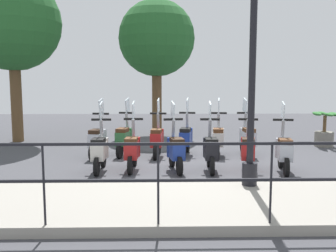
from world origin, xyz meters
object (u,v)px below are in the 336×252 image
at_px(scooter_far_4, 124,138).
at_px(tree_distant, 157,39).
at_px(scooter_near_2, 211,150).
at_px(scooter_near_1, 248,150).
at_px(scooter_near_0, 284,150).
at_px(scooter_near_5, 100,150).
at_px(scooter_far_1, 218,138).
at_px(scooter_far_0, 247,138).
at_px(scooter_near_3, 176,150).
at_px(lamp_post_near, 252,69).
at_px(potted_palm, 324,132).
at_px(tree_large, 13,24).
at_px(scooter_far_2, 186,138).
at_px(scooter_far_5, 98,139).
at_px(scooter_near_4, 132,149).
at_px(scooter_far_3, 157,139).

bearing_deg(scooter_far_4, tree_distant, 0.57).
bearing_deg(scooter_near_2, scooter_near_1, -87.96).
height_order(scooter_near_0, scooter_far_4, same).
height_order(scooter_near_5, scooter_far_1, same).
bearing_deg(scooter_far_1, scooter_far_0, -77.25).
xyz_separation_m(scooter_near_0, scooter_far_4, (1.94, 3.67, 0.00)).
relative_size(tree_distant, scooter_near_3, 3.23).
relative_size(scooter_near_0, scooter_near_3, 1.00).
bearing_deg(lamp_post_near, scooter_near_1, -12.17).
height_order(potted_palm, scooter_near_3, scooter_near_3).
xyz_separation_m(potted_palm, scooter_far_4, (-1.29, 5.99, 0.04)).
xyz_separation_m(tree_large, scooter_near_0, (-4.41, -7.42, -3.34)).
xyz_separation_m(scooter_near_3, scooter_far_0, (1.69, -2.00, 0.00)).
bearing_deg(scooter_near_3, scooter_far_1, -45.42).
height_order(potted_palm, scooter_far_2, scooter_far_2).
xyz_separation_m(scooter_near_3, scooter_far_5, (1.52, 1.97, 0.00)).
relative_size(tree_large, scooter_far_2, 3.50).
distance_m(scooter_far_1, scooter_far_5, 3.18).
bearing_deg(tree_large, lamp_post_near, -133.29).
bearing_deg(scooter_near_1, lamp_post_near, 179.65).
bearing_deg(scooter_near_4, scooter_far_0, -58.60).
xyz_separation_m(tree_large, scooter_far_4, (-2.47, -3.75, -3.34)).
height_order(scooter_near_4, scooter_far_0, same).
distance_m(scooter_near_3, scooter_far_0, 2.61).
height_order(scooter_far_3, scooter_far_4, same).
height_order(tree_large, scooter_far_4, tree_large).
height_order(scooter_near_4, scooter_far_2, same).
distance_m(tree_large, scooter_far_3, 6.31).
xyz_separation_m(lamp_post_near, scooter_far_5, (3.21, 3.21, -1.71)).
xyz_separation_m(scooter_near_4, scooter_far_1, (1.56, -2.17, 0.00)).
height_order(tree_distant, scooter_far_3, tree_distant).
bearing_deg(scooter_near_2, scooter_far_1, -11.66).
xyz_separation_m(scooter_near_4, scooter_far_3, (1.48, -0.55, 0.00)).
bearing_deg(scooter_near_0, scooter_far_2, 56.34).
distance_m(tree_distant, scooter_far_3, 5.27).
relative_size(scooter_far_2, scooter_far_5, 1.00).
height_order(scooter_near_1, scooter_near_4, same).
bearing_deg(scooter_near_0, scooter_far_0, 21.19).
bearing_deg(tree_large, scooter_near_3, -130.00).
bearing_deg(scooter_far_3, scooter_near_0, -115.55).
height_order(scooter_far_1, scooter_far_5, same).
distance_m(scooter_near_0, scooter_far_1, 2.15).
bearing_deg(scooter_near_5, scooter_far_3, -37.38).
xyz_separation_m(lamp_post_near, scooter_far_1, (3.33, 0.04, -1.71)).
relative_size(scooter_far_0, scooter_far_2, 1.00).
relative_size(scooter_near_4, scooter_far_3, 1.00).
relative_size(scooter_near_4, scooter_far_5, 1.00).
distance_m(scooter_near_2, scooter_near_3, 0.78).
height_order(scooter_near_0, scooter_near_3, same).
height_order(tree_large, scooter_far_1, tree_large).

